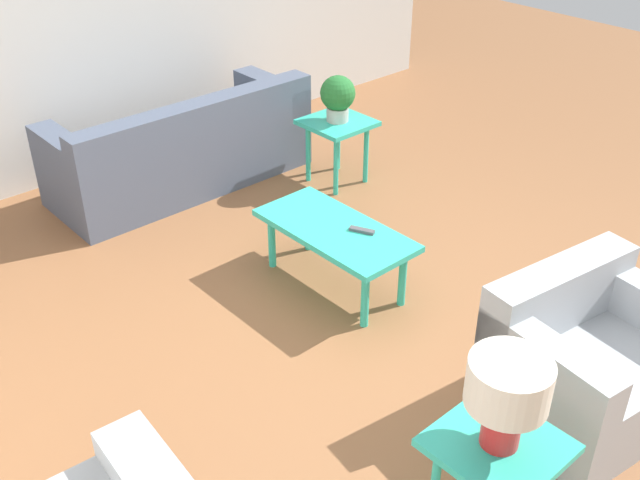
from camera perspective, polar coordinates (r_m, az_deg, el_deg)
ground_plane at (r=4.72m, az=4.30°, el=-5.33°), size 14.00×14.00×0.00m
wall_right at (r=6.45m, az=-15.94°, el=17.16°), size 0.12×7.20×2.70m
sofa at (r=6.14m, az=-10.36°, el=6.73°), size 0.83×2.09×0.78m
armchair at (r=4.09m, az=19.64°, el=-8.67°), size 0.90×1.04×0.75m
coffee_table at (r=4.73m, az=1.14°, el=0.41°), size 1.06×0.50×0.43m
side_table_plant at (r=6.04m, az=1.33°, el=8.31°), size 0.50×0.50×0.53m
side_table_lamp at (r=3.29m, az=13.25°, el=-15.84°), size 0.50×0.50×0.53m
potted_plant at (r=5.93m, az=1.36°, el=10.91°), size 0.28×0.28×0.37m
table_lamp at (r=3.04m, az=14.09°, el=-11.13°), size 0.33×0.33×0.42m
remote_control at (r=4.66m, az=3.21°, el=0.74°), size 0.16×0.10×0.02m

